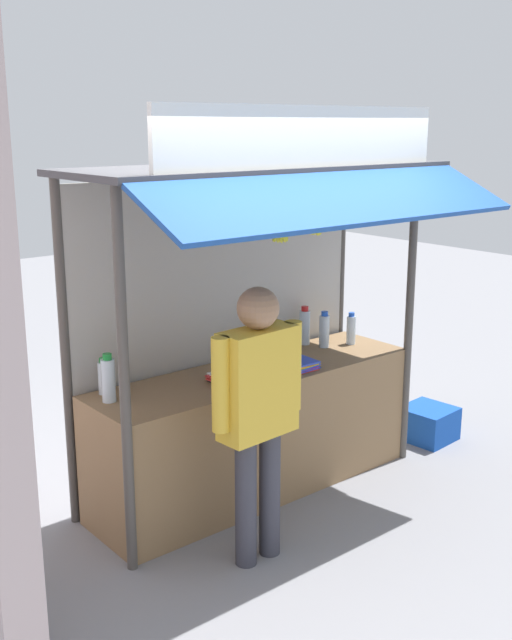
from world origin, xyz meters
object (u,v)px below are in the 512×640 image
(water_bottle_rear_center, at_px, (351,329))
(water_bottle_far_right, at_px, (103,377))
(banana_bunch_leftmost, at_px, (316,222))
(plastic_crate, at_px, (428,423))
(water_bottle_mid_right, at_px, (108,379))
(water_bottle_front_right, at_px, (324,330))
(water_bottle_right, at_px, (305,327))
(magazine_stack_far_left, at_px, (229,379))
(magazine_stack_front_left, at_px, (296,365))
(water_bottle_center, at_px, (278,341))
(vendor_person, at_px, (258,401))
(banana_bunch_inner_right, at_px, (280,228))

(water_bottle_rear_center, distance_m, water_bottle_far_right, 1.98)
(banana_bunch_leftmost, bearing_deg, plastic_crate, 7.44)
(water_bottle_mid_right, distance_m, water_bottle_front_right, 1.80)
(water_bottle_right, bearing_deg, magazine_stack_far_left, -160.32)
(water_bottle_mid_right, bearing_deg, water_bottle_far_right, 73.44)
(water_bottle_rear_center, bearing_deg, magazine_stack_front_left, -165.88)
(water_bottle_mid_right, relative_size, water_bottle_rear_center, 1.23)
(water_bottle_front_right, height_order, water_bottle_right, water_bottle_right)
(water_bottle_right, xyz_separation_m, water_bottle_far_right, (-1.70, -0.01, -0.03))
(banana_bunch_leftmost, bearing_deg, water_bottle_front_right, 40.53)
(water_bottle_far_right, bearing_deg, water_bottle_rear_center, -5.93)
(water_bottle_rear_center, height_order, water_bottle_far_right, water_bottle_rear_center)
(water_bottle_rear_center, bearing_deg, water_bottle_mid_right, 178.15)
(water_bottle_far_right, xyz_separation_m, magazine_stack_front_left, (1.24, -0.39, -0.08))
(water_bottle_rear_center, bearing_deg, water_bottle_center, 172.38)
(water_bottle_center, xyz_separation_m, magazine_stack_front_left, (-0.08, -0.27, -0.09))
(magazine_stack_far_left, relative_size, magazine_stack_front_left, 1.00)
(water_bottle_far_right, xyz_separation_m, vendor_person, (0.45, -0.94, 0.01))
(magazine_stack_far_left, distance_m, banana_bunch_inner_right, 1.05)
(banana_bunch_leftmost, xyz_separation_m, banana_bunch_inner_right, (-0.29, -0.00, -0.01))
(water_bottle_front_right, relative_size, banana_bunch_inner_right, 0.90)
(banana_bunch_leftmost, bearing_deg, magazine_stack_front_left, 69.99)
(water_bottle_right, bearing_deg, plastic_crate, -27.97)
(water_bottle_front_right, height_order, banana_bunch_leftmost, banana_bunch_leftmost)
(water_bottle_rear_center, bearing_deg, vendor_person, -154.18)
(water_bottle_far_right, xyz_separation_m, plastic_crate, (2.61, -0.47, -0.83))
(water_bottle_front_right, height_order, magazine_stack_front_left, water_bottle_front_right)
(magazine_stack_far_left, relative_size, vendor_person, 0.16)
(water_bottle_center, bearing_deg, water_bottle_rear_center, -7.62)
(banana_bunch_leftmost, distance_m, vendor_person, 1.17)
(magazine_stack_far_left, bearing_deg, water_bottle_mid_right, 165.31)
(magazine_stack_front_left, distance_m, vendor_person, 0.97)
(water_bottle_mid_right, bearing_deg, water_bottle_rear_center, -1.85)
(water_bottle_rear_center, height_order, banana_bunch_inner_right, banana_bunch_inner_right)
(plastic_crate, bearing_deg, water_bottle_far_right, 169.76)
(water_bottle_rear_center, relative_size, banana_bunch_inner_right, 0.81)
(water_bottle_right, height_order, magazine_stack_far_left, water_bottle_right)
(banana_bunch_leftmost, bearing_deg, water_bottle_right, 50.48)
(water_bottle_mid_right, distance_m, plastic_crate, 2.81)
(water_bottle_right, distance_m, water_bottle_center, 0.40)
(banana_bunch_leftmost, bearing_deg, water_bottle_center, 71.87)
(water_bottle_right, height_order, banana_bunch_leftmost, banana_bunch_leftmost)
(water_bottle_rear_center, bearing_deg, water_bottle_front_right, 162.08)
(water_bottle_rear_center, distance_m, magazine_stack_far_left, 1.27)
(water_bottle_center, relative_size, banana_bunch_leftmost, 0.91)
(water_bottle_front_right, relative_size, banana_bunch_leftmost, 0.96)
(water_bottle_right, distance_m, water_bottle_rear_center, 0.35)
(water_bottle_front_right, bearing_deg, magazine_stack_front_left, -153.95)
(water_bottle_mid_right, xyz_separation_m, water_bottle_front_right, (1.80, 0.00, -0.01))
(water_bottle_right, height_order, water_bottle_rear_center, water_bottle_right)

